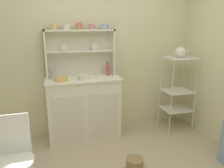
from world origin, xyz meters
TOP-DOWN VIEW (x-y plane):
  - wall_back at (0.00, 1.62)m, footprint 3.84×0.05m
  - hutch_cabinet at (-0.18, 1.37)m, footprint 1.04×0.45m
  - hutch_shelf_unit at (-0.18, 1.53)m, footprint 0.97×0.18m
  - bakers_rack at (1.28, 1.26)m, footprint 0.43×0.37m
  - wire_chair at (-0.98, 0.35)m, footprint 0.36×0.36m
  - floor_basket at (0.26, 0.46)m, footprint 0.20×0.20m
  - cup_gold_0 at (-0.52, 1.49)m, footprint 0.09×0.08m
  - cup_cream_1 at (-0.35, 1.49)m, footprint 0.09×0.08m
  - cup_terracotta_2 at (-0.18, 1.49)m, footprint 0.09×0.08m
  - cup_rose_3 at (-0.01, 1.49)m, footprint 0.08×0.07m
  - cup_sky_4 at (0.17, 1.49)m, footprint 0.09×0.08m
  - bowl_mixing_large at (-0.48, 1.29)m, footprint 0.17×0.17m
  - bowl_floral_medium at (-0.18, 1.29)m, footprint 0.15×0.15m
  - jam_bottle at (0.21, 1.45)m, footprint 0.06×0.06m
  - utensil_jar at (-0.56, 1.45)m, footprint 0.08×0.08m
  - porcelain_teapot at (1.28, 1.26)m, footprint 0.25×0.16m

SIDE VIEW (x-z plane):
  - floor_basket at x=0.26m, z-range 0.00..0.14m
  - hutch_cabinet at x=-0.18m, z-range 0.01..0.92m
  - wire_chair at x=-0.98m, z-range 0.09..0.94m
  - bakers_rack at x=1.28m, z-range 0.14..1.29m
  - bowl_mixing_large at x=-0.48m, z-range 0.91..0.96m
  - bowl_floral_medium at x=-0.18m, z-range 0.91..0.97m
  - utensil_jar at x=-0.56m, z-range 0.84..1.09m
  - jam_bottle at x=0.21m, z-range 0.89..1.09m
  - porcelain_teapot at x=1.28m, z-range 1.15..1.33m
  - wall_back at x=0.00m, z-range 0.00..2.50m
  - hutch_shelf_unit at x=-0.18m, z-range 0.97..1.62m
  - cup_rose_3 at x=-0.01m, z-range 1.57..1.64m
  - cup_cream_1 at x=-0.35m, z-range 1.57..1.64m
  - cup_sky_4 at x=0.17m, z-range 1.57..1.65m
  - cup_gold_0 at x=-0.52m, z-range 1.57..1.65m
  - cup_terracotta_2 at x=-0.18m, z-range 1.57..1.66m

